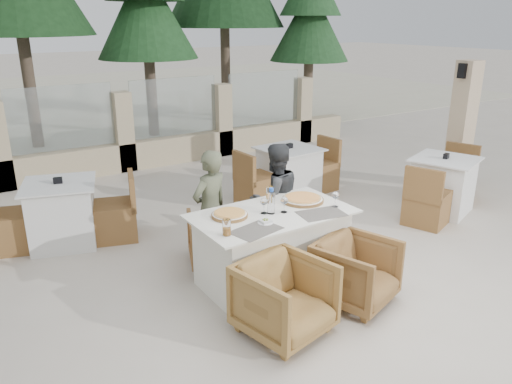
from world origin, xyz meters
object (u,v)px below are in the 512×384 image
water_bottle (271,201)px  armchair_far_right (268,222)px  diner_right (275,199)px  bg_table_b (289,173)px  pizza_right (303,199)px  bg_table_c (442,185)px  olive_dish (265,221)px  armchair_near_left (285,299)px  wine_glass_centre (264,205)px  beer_glass_right (270,194)px  wine_glass_near (284,204)px  bg_table_a (62,214)px  armchair_far_left (218,238)px  wine_glass_corner (335,198)px  diner_left (210,210)px  dining_table (272,248)px  armchair_near_right (356,272)px  pizza_left (230,215)px  beer_glass_left (227,227)px

water_bottle → armchair_far_right: water_bottle is taller
diner_right → bg_table_b: 1.90m
pizza_right → bg_table_c: bearing=5.6°
olive_dish → armchair_near_left: bearing=-108.7°
wine_glass_centre → beer_glass_right: bearing=46.4°
wine_glass_near → bg_table_a: 2.80m
olive_dish → bg_table_a: (-1.36, 2.32, -0.41)m
armchair_far_left → bg_table_b: (1.96, 1.33, 0.09)m
wine_glass_centre → wine_glass_corner: size_ratio=1.00×
bg_table_a → olive_dish: bearing=-42.5°
diner_left → bg_table_c: bearing=157.4°
dining_table → armchair_far_left: 0.74m
wine_glass_centre → armchair_far_left: wine_glass_centre is taller
dining_table → armchair_near_left: size_ratio=2.21×
dining_table → bg_table_c: bearing=6.5°
armchair_near_right → bg_table_b: 3.03m
armchair_near_right → diner_right: 1.39m
wine_glass_centre → pizza_left: bearing=161.7°
wine_glass_near → bg_table_c: size_ratio=0.11×
beer_glass_right → diner_right: 0.46m
diner_right → armchair_near_left: bearing=60.3°
water_bottle → diner_left: bearing=115.2°
wine_glass_near → olive_dish: size_ratio=1.67×
pizza_right → water_bottle: 0.50m
dining_table → beer_glass_right: beer_glass_right is taller
beer_glass_left → olive_dish: size_ratio=1.36×
wine_glass_corner → beer_glass_left: size_ratio=1.23×
pizza_right → armchair_near_right: bearing=-90.1°
pizza_left → bg_table_c: (3.57, 0.22, -0.41)m
diner_left → bg_table_c: 3.53m
beer_glass_left → bg_table_b: 3.27m
beer_glass_right → water_bottle: bearing=-122.3°
wine_glass_centre → diner_left: (-0.26, 0.64, -0.21)m
wine_glass_corner → beer_glass_left: (-1.28, -0.00, -0.02)m
wine_glass_corner → bg_table_a: 3.26m
bg_table_b → bg_table_c: (1.46, -1.65, 0.00)m
pizza_left → wine_glass_centre: wine_glass_centre is taller
beer_glass_right → diner_left: size_ratio=0.12×
pizza_left → olive_dish: 0.38m
wine_glass_centre → armchair_far_right: bearing=53.3°
wine_glass_near → armchair_far_left: (-0.36, 0.74, -0.57)m
water_bottle → diner_left: 0.79m
dining_table → armchair_near_right: (0.45, -0.75, -0.07)m
water_bottle → dining_table: bearing=16.4°
armchair_far_right → diner_right: (-0.05, -0.22, 0.38)m
wine_glass_near → bg_table_c: 3.13m
armchair_far_left → diner_left: size_ratio=0.49×
armchair_near_right → bg_table_c: size_ratio=0.42×
dining_table → bg_table_c: same height
water_bottle → armchair_near_left: bearing=-116.6°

